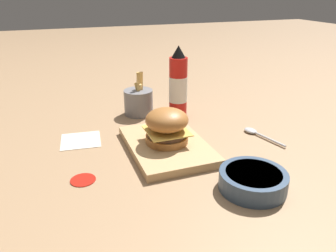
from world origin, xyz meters
name	(u,v)px	position (x,y,z in m)	size (l,w,h in m)	color
ground_plane	(167,149)	(0.00, 0.00, 0.00)	(6.00, 6.00, 0.00)	#9E7A56
serving_board	(168,146)	(0.00, 0.00, 0.01)	(0.30, 0.21, 0.02)	tan
burger	(168,126)	(0.00, 0.00, 0.07)	(0.12, 0.12, 0.10)	#AD6B33
ketchup_bottle	(178,86)	(-0.23, 0.12, 0.11)	(0.06, 0.06, 0.25)	red
fries_basket	(140,101)	(-0.29, 0.00, 0.05)	(0.10, 0.10, 0.15)	slate
side_bowl	(253,180)	(0.25, 0.12, 0.02)	(0.15, 0.15, 0.04)	#384C66
spoon	(255,133)	(0.00, 0.29, 0.01)	(0.16, 0.05, 0.01)	silver
ketchup_puddle	(83,180)	(0.08, -0.24, 0.00)	(0.06, 0.06, 0.00)	#B21E14
parchment_square	(81,140)	(-0.14, -0.22, 0.00)	(0.13, 0.13, 0.00)	beige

